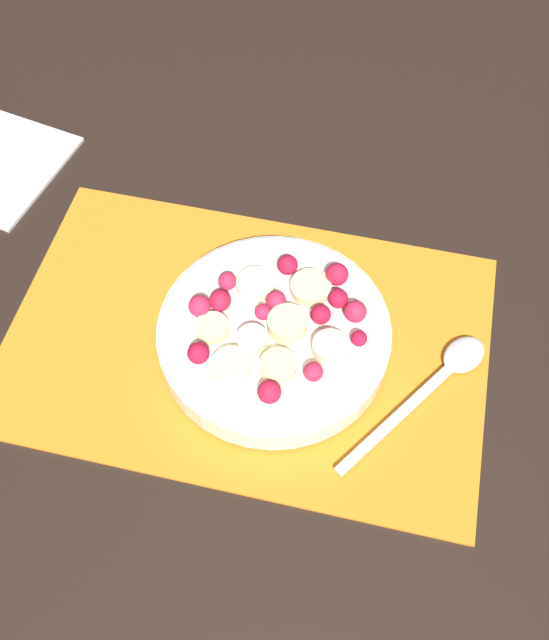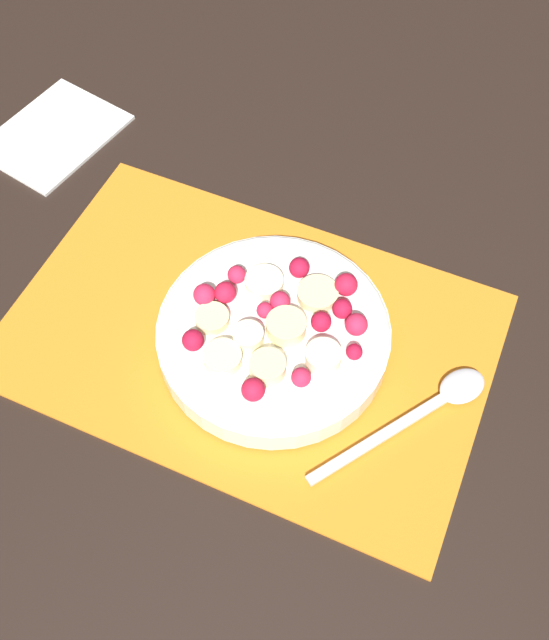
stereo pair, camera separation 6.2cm
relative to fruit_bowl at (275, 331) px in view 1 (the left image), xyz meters
The scene contains 5 objects.
ground_plane 0.04m from the fruit_bowl, behind, with size 3.00×3.00×0.00m, color black.
placemat 0.03m from the fruit_bowl, behind, with size 0.44×0.29×0.01m.
fruit_bowl is the anchor object (origin of this frame).
spoon 0.15m from the fruit_bowl, ahead, with size 0.12×0.16×0.01m.
napkin 0.37m from the fruit_bowl, 155.93° to the left, with size 0.14×0.16×0.01m.
Camera 1 is at (0.10, -0.32, 0.57)m, focal length 40.00 mm.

